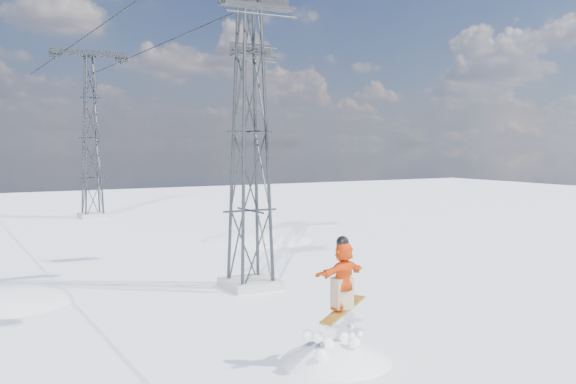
# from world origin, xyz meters

# --- Properties ---
(ground) EXTENTS (120.00, 120.00, 0.00)m
(ground) POSITION_xyz_m (0.00, 0.00, 0.00)
(ground) COLOR white
(ground) RESTS_ON ground
(lift_tower_near) EXTENTS (5.20, 1.80, 11.43)m
(lift_tower_near) POSITION_xyz_m (0.80, 8.00, 5.47)
(lift_tower_near) COLOR #999999
(lift_tower_near) RESTS_ON ground
(lift_tower_far) EXTENTS (5.20, 1.80, 11.43)m
(lift_tower_far) POSITION_xyz_m (0.80, 33.00, 5.47)
(lift_tower_far) COLOR #999999
(lift_tower_far) RESTS_ON ground
(haul_cables) EXTENTS (4.46, 51.00, 0.06)m
(haul_cables) POSITION_xyz_m (0.80, 19.50, 10.85)
(haul_cables) COLOR black
(haul_cables) RESTS_ON ground
(lift_chair_mid) EXTENTS (1.92, 0.55, 2.38)m
(lift_chair_mid) POSITION_xyz_m (3.00, 12.26, 8.95)
(lift_chair_mid) COLOR black
(lift_chair_mid) RESTS_ON ground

